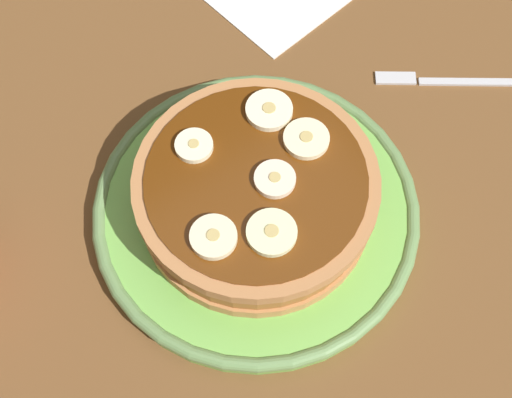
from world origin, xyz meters
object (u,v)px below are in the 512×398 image
at_px(banana_slice_5, 269,111).
at_px(banana_slice_4, 194,146).
at_px(banana_slice_3, 272,233).
at_px(banana_slice_2, 306,139).
at_px(fork, 441,78).
at_px(banana_slice_1, 213,237).
at_px(pancake_stack, 260,190).
at_px(banana_slice_0, 275,180).
at_px(plate, 256,211).

bearing_deg(banana_slice_5, banana_slice_4, -4.89).
bearing_deg(banana_slice_3, banana_slice_4, -85.46).
relative_size(banana_slice_2, fork, 0.30).
height_order(banana_slice_1, banana_slice_4, same).
distance_m(banana_slice_1, banana_slice_2, 0.10).
xyz_separation_m(banana_slice_1, fork, (-0.26, -0.04, -0.06)).
bearing_deg(banana_slice_4, banana_slice_1, 68.23).
distance_m(pancake_stack, banana_slice_4, 0.06).
distance_m(banana_slice_2, banana_slice_3, 0.08).
bearing_deg(banana_slice_0, banana_slice_5, -120.80).
bearing_deg(pancake_stack, banana_slice_1, 23.13).
xyz_separation_m(plate, banana_slice_1, (0.05, 0.02, 0.05)).
xyz_separation_m(banana_slice_0, banana_slice_4, (0.03, -0.06, 0.00)).
distance_m(pancake_stack, banana_slice_2, 0.05).
bearing_deg(plate, banana_slice_5, -134.03).
height_order(banana_slice_0, banana_slice_2, same).
bearing_deg(banana_slice_1, fork, -170.91).
relative_size(plate, banana_slice_5, 7.14).
relative_size(pancake_stack, banana_slice_0, 6.31).
xyz_separation_m(banana_slice_3, banana_slice_4, (0.01, -0.09, -0.00)).
bearing_deg(banana_slice_5, pancake_stack, 48.25).
bearing_deg(banana_slice_0, fork, -171.98).
distance_m(banana_slice_1, banana_slice_4, 0.07).
height_order(plate, banana_slice_2, banana_slice_2).
height_order(banana_slice_3, banana_slice_4, same).
bearing_deg(pancake_stack, banana_slice_5, -131.75).
distance_m(banana_slice_4, fork, 0.24).
distance_m(banana_slice_2, banana_slice_4, 0.08).
relative_size(banana_slice_1, banana_slice_4, 1.17).
relative_size(banana_slice_1, banana_slice_3, 0.93).
height_order(banana_slice_1, banana_slice_5, same).
relative_size(banana_slice_4, fork, 0.25).
height_order(pancake_stack, banana_slice_3, banana_slice_3).
bearing_deg(fork, banana_slice_4, -6.86).
relative_size(plate, banana_slice_2, 7.44).
distance_m(plate, banana_slice_3, 0.07).
distance_m(banana_slice_2, banana_slice_5, 0.04).
bearing_deg(plate, banana_slice_3, 69.57).
bearing_deg(banana_slice_2, banana_slice_3, 36.59).
bearing_deg(banana_slice_5, plate, 45.97).
bearing_deg(pancake_stack, banana_slice_4, -60.35).
height_order(banana_slice_2, fork, banana_slice_2).
bearing_deg(plate, banana_slice_2, -173.32).
height_order(banana_slice_0, banana_slice_4, same).
xyz_separation_m(pancake_stack, banana_slice_4, (0.03, -0.05, 0.02)).
relative_size(banana_slice_0, banana_slice_1, 0.91).
bearing_deg(banana_slice_2, plate, 6.68).
relative_size(plate, banana_slice_1, 7.74).
distance_m(banana_slice_1, fork, 0.27).
height_order(banana_slice_1, banana_slice_3, same).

